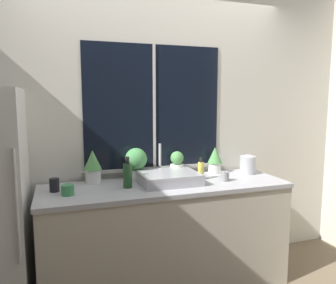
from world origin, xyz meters
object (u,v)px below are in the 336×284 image
at_px(potted_plant_far_left, 93,165).
at_px(soap_bottle, 201,170).
at_px(mug_green, 68,190).
at_px(kettle, 248,164).
at_px(sink, 168,177).
at_px(mug_black, 54,185).
at_px(mug_grey, 225,176).
at_px(bottle_tall, 128,175).
at_px(potted_plant_center_right, 177,164).
at_px(potted_plant_center_left, 136,161).
at_px(potted_plant_far_right, 215,159).

height_order(potted_plant_far_left, soap_bottle, potted_plant_far_left).
bearing_deg(mug_green, kettle, 6.51).
distance_m(sink, mug_black, 0.90).
xyz_separation_m(soap_bottle, mug_green, (-1.12, -0.13, -0.04)).
bearing_deg(mug_green, mug_grey, 0.20).
xyz_separation_m(bottle_tall, mug_grey, (0.83, -0.06, -0.06)).
xyz_separation_m(sink, mug_black, (-0.90, 0.03, 0.01)).
height_order(mug_black, mug_grey, mug_black).
xyz_separation_m(potted_plant_far_left, potted_plant_center_right, (0.75, 0.00, -0.04)).
height_order(potted_plant_center_right, bottle_tall, bottle_tall).
relative_size(mug_black, kettle, 0.56).
xyz_separation_m(potted_plant_center_left, potted_plant_center_right, (0.38, 0.00, -0.05)).
distance_m(potted_plant_center_left, kettle, 1.05).
bearing_deg(mug_green, potted_plant_center_left, 27.58).
bearing_deg(potted_plant_center_right, mug_grey, -42.90).
relative_size(potted_plant_center_left, potted_plant_center_right, 1.21).
bearing_deg(soap_bottle, potted_plant_center_left, 161.60).
bearing_deg(potted_plant_center_left, potted_plant_center_right, 0.00).
bearing_deg(mug_black, potted_plant_far_right, 7.05).
relative_size(sink, mug_grey, 5.95).
xyz_separation_m(potted_plant_center_left, mug_green, (-0.58, -0.30, -0.13)).
height_order(potted_plant_center_left, potted_plant_center_right, potted_plant_center_left).
bearing_deg(potted_plant_far_left, mug_grey, -15.66).
distance_m(potted_plant_center_left, bottle_tall, 0.28).
xyz_separation_m(mug_green, mug_black, (-0.09, 0.13, 0.01)).
bearing_deg(mug_grey, potted_plant_far_right, 79.17).
bearing_deg(sink, potted_plant_far_right, 20.96).
bearing_deg(potted_plant_center_left, mug_black, -165.28).
bearing_deg(kettle, potted_plant_center_right, 169.86).
bearing_deg(potted_plant_far_left, bottle_tall, -44.94).
xyz_separation_m(potted_plant_center_left, bottle_tall, (-0.13, -0.24, -0.06)).
bearing_deg(soap_bottle, bottle_tall, -174.44).
bearing_deg(mug_grey, sink, 168.57).
relative_size(potted_plant_center_left, potted_plant_far_right, 1.11).
distance_m(potted_plant_center_right, mug_grey, 0.45).
distance_m(mug_green, mug_black, 0.16).
bearing_deg(potted_plant_far_left, mug_green, -125.07).
bearing_deg(mug_green, sink, 7.08).
xyz_separation_m(sink, potted_plant_center_right, (0.15, 0.20, 0.07)).
height_order(potted_plant_far_left, mug_grey, potted_plant_far_left).
distance_m(sink, mug_grey, 0.49).
distance_m(mug_black, kettle, 1.72).
distance_m(bottle_tall, mug_black, 0.56).
bearing_deg(potted_plant_center_left, kettle, -6.50).
height_order(soap_bottle, mug_green, soap_bottle).
height_order(mug_green, mug_black, mug_black).
bearing_deg(mug_grey, potted_plant_center_right, 137.10).
xyz_separation_m(potted_plant_center_right, potted_plant_far_right, (0.38, 0.00, 0.02)).
bearing_deg(sink, potted_plant_center_left, 137.98).
height_order(potted_plant_far_right, mug_black, potted_plant_far_right).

